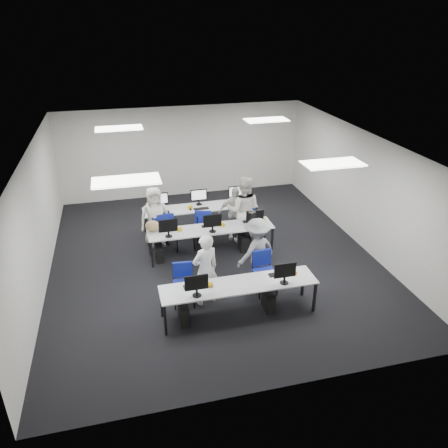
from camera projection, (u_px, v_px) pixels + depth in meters
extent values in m
plane|color=black|center=(213.00, 257.00, 11.21)|extent=(9.00, 9.00, 0.00)
plane|color=white|center=(212.00, 143.00, 9.90)|extent=(9.00, 9.00, 0.00)
cube|color=beige|center=(183.00, 152.00, 14.48)|extent=(8.00, 0.02, 3.00)
cube|color=beige|center=(277.00, 317.00, 6.63)|extent=(8.00, 0.02, 3.00)
cube|color=beige|center=(37.00, 221.00, 9.68)|extent=(0.02, 9.00, 3.00)
cube|color=beige|center=(361.00, 189.00, 11.43)|extent=(0.02, 9.00, 3.00)
cube|color=white|center=(126.00, 181.00, 7.72)|extent=(1.20, 0.60, 0.02)
cube|color=white|center=(333.00, 163.00, 8.60)|extent=(1.20, 0.60, 0.02)
cube|color=white|center=(119.00, 128.00, 11.21)|extent=(1.20, 0.60, 0.02)
cube|color=white|center=(266.00, 120.00, 12.09)|extent=(1.20, 0.60, 0.02)
cube|color=silver|center=(239.00, 285.00, 8.80)|extent=(3.20, 0.70, 0.03)
cube|color=black|center=(165.00, 320.00, 8.36)|extent=(0.05, 0.05, 0.70)
cube|color=black|center=(162.00, 302.00, 8.89)|extent=(0.05, 0.05, 0.70)
cube|color=black|center=(315.00, 297.00, 9.04)|extent=(0.05, 0.05, 0.70)
cube|color=black|center=(303.00, 282.00, 9.57)|extent=(0.05, 0.05, 0.70)
cube|color=silver|center=(211.00, 229.00, 11.07)|extent=(3.20, 0.70, 0.03)
cube|color=black|center=(152.00, 255.00, 10.63)|extent=(0.05, 0.05, 0.70)
cube|color=black|center=(150.00, 243.00, 11.15)|extent=(0.05, 0.05, 0.70)
cube|color=black|center=(272.00, 240.00, 11.31)|extent=(0.05, 0.05, 0.70)
cube|color=black|center=(265.00, 230.00, 11.83)|extent=(0.05, 0.05, 0.70)
cube|color=silver|center=(200.00, 207.00, 12.29)|extent=(3.20, 0.70, 0.03)
cube|color=black|center=(147.00, 230.00, 11.85)|extent=(0.05, 0.05, 0.70)
cube|color=black|center=(145.00, 220.00, 12.38)|extent=(0.05, 0.05, 0.70)
cube|color=black|center=(255.00, 218.00, 12.53)|extent=(0.05, 0.05, 0.70)
cube|color=black|center=(249.00, 210.00, 13.05)|extent=(0.05, 0.05, 0.70)
cube|color=#0C38A5|center=(196.00, 283.00, 8.31)|extent=(0.46, 0.04, 0.32)
cube|color=black|center=(194.00, 286.00, 8.72)|extent=(0.42, 0.14, 0.02)
ellipsoid|color=black|center=(208.00, 284.00, 8.78)|extent=(0.07, 0.10, 0.04)
cube|color=black|center=(184.00, 314.00, 8.77)|extent=(0.18, 0.40, 0.42)
cube|color=white|center=(285.00, 270.00, 8.71)|extent=(0.46, 0.04, 0.32)
cube|color=black|center=(279.00, 274.00, 9.11)|extent=(0.42, 0.14, 0.02)
ellipsoid|color=black|center=(292.00, 272.00, 9.17)|extent=(0.07, 0.10, 0.04)
cube|color=black|center=(268.00, 301.00, 9.17)|extent=(0.18, 0.40, 0.42)
cube|color=white|center=(168.00, 225.00, 10.54)|extent=(0.46, 0.04, 0.32)
cube|color=black|center=(167.00, 230.00, 10.94)|extent=(0.42, 0.14, 0.02)
ellipsoid|color=black|center=(179.00, 229.00, 11.01)|extent=(0.07, 0.10, 0.04)
cube|color=black|center=(159.00, 253.00, 11.00)|extent=(0.18, 0.40, 0.42)
cube|color=white|center=(212.00, 221.00, 10.78)|extent=(0.46, 0.04, 0.32)
cube|color=black|center=(210.00, 226.00, 11.18)|extent=(0.42, 0.14, 0.02)
ellipsoid|color=black|center=(221.00, 224.00, 11.25)|extent=(0.07, 0.10, 0.04)
cube|color=black|center=(202.00, 248.00, 11.24)|extent=(0.18, 0.40, 0.42)
cube|color=white|center=(255.00, 216.00, 11.02)|extent=(0.46, 0.04, 0.32)
cube|color=black|center=(251.00, 221.00, 11.42)|extent=(0.42, 0.14, 0.02)
ellipsoid|color=black|center=(262.00, 220.00, 11.49)|extent=(0.07, 0.10, 0.04)
cube|color=black|center=(243.00, 243.00, 11.48)|extent=(0.18, 0.40, 0.42)
cube|color=white|center=(160.00, 198.00, 12.07)|extent=(0.46, 0.04, 0.32)
cube|color=black|center=(162.00, 213.00, 11.92)|extent=(0.42, 0.14, 0.02)
ellipsoid|color=black|center=(151.00, 213.00, 11.85)|extent=(0.07, 0.10, 0.04)
cube|color=black|center=(171.00, 227.00, 12.33)|extent=(0.18, 0.40, 0.42)
cube|color=white|center=(199.00, 195.00, 12.31)|extent=(0.46, 0.04, 0.32)
cube|color=black|center=(201.00, 209.00, 12.16)|extent=(0.42, 0.14, 0.02)
ellipsoid|color=black|center=(191.00, 209.00, 12.09)|extent=(0.07, 0.10, 0.04)
cube|color=black|center=(209.00, 223.00, 12.57)|extent=(0.18, 0.40, 0.42)
cube|color=white|center=(236.00, 191.00, 12.55)|extent=(0.46, 0.04, 0.32)
cube|color=black|center=(239.00, 205.00, 12.40)|extent=(0.42, 0.14, 0.02)
ellipsoid|color=black|center=(229.00, 206.00, 12.33)|extent=(0.07, 0.10, 0.04)
cube|color=black|center=(246.00, 219.00, 12.81)|extent=(0.18, 0.40, 0.42)
cube|color=navy|center=(184.00, 285.00, 9.25)|extent=(0.48, 0.47, 0.06)
cube|color=navy|center=(183.00, 269.00, 9.32)|extent=(0.42, 0.09, 0.36)
cube|color=navy|center=(265.00, 273.00, 9.64)|extent=(0.50, 0.48, 0.06)
cube|color=navy|center=(262.00, 257.00, 9.70)|extent=(0.45, 0.09, 0.38)
cube|color=navy|center=(167.00, 234.00, 11.34)|extent=(0.48, 0.46, 0.06)
cube|color=navy|center=(165.00, 221.00, 11.40)|extent=(0.45, 0.06, 0.38)
cube|color=navy|center=(203.00, 230.00, 11.52)|extent=(0.57, 0.56, 0.06)
cube|color=navy|center=(203.00, 217.00, 11.59)|extent=(0.44, 0.18, 0.38)
cube|color=navy|center=(241.00, 223.00, 11.92)|extent=(0.57, 0.56, 0.06)
cube|color=navy|center=(237.00, 211.00, 11.97)|extent=(0.44, 0.18, 0.38)
cube|color=navy|center=(159.00, 228.00, 11.70)|extent=(0.51, 0.49, 0.06)
cube|color=navy|center=(160.00, 222.00, 11.42)|extent=(0.43, 0.12, 0.36)
cube|color=navy|center=(203.00, 226.00, 11.92)|extent=(0.41, 0.39, 0.05)
cube|color=navy|center=(204.00, 221.00, 11.66)|extent=(0.38, 0.05, 0.33)
cube|color=navy|center=(246.00, 219.00, 12.24)|extent=(0.48, 0.47, 0.06)
cube|color=navy|center=(249.00, 214.00, 11.98)|extent=(0.40, 0.12, 0.34)
ellipsoid|color=#A18953|center=(152.00, 226.00, 10.85)|extent=(0.40, 0.29, 0.30)
imported|color=#BAB8AF|center=(205.00, 270.00, 9.11)|extent=(0.69, 0.56, 1.64)
imported|color=#BAB8AF|center=(243.00, 210.00, 11.61)|extent=(1.09, 0.97, 1.86)
imported|color=#BAB8AF|center=(155.00, 217.00, 11.49)|extent=(0.85, 0.60, 1.63)
imported|color=#BAB8AF|center=(235.00, 213.00, 11.86)|extent=(0.95, 0.60, 1.51)
imported|color=slate|center=(256.00, 251.00, 9.90)|extent=(1.17, 0.94, 1.58)
cube|color=black|center=(252.00, 214.00, 9.66)|extent=(0.20, 0.22, 0.10)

